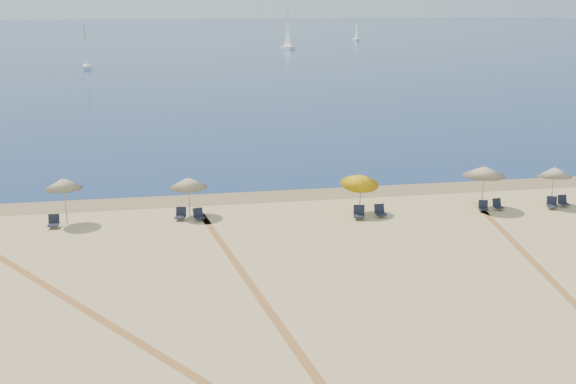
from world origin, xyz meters
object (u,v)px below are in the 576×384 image
Objects in this scene: sailboat_2 at (356,33)px; chair_9 at (563,201)px; chair_8 at (552,203)px; sailboat_0 at (86,55)px; umbrella_2 at (188,182)px; umbrella_1 at (64,183)px; umbrella_5 at (555,172)px; chair_1 at (54,222)px; chair_7 at (498,205)px; chair_4 at (359,213)px; sailboat_1 at (288,37)px; umbrella_3 at (360,179)px; chair_3 at (199,215)px; chair_5 at (380,211)px; chair_6 at (483,207)px; chair_2 at (181,214)px; umbrella_4 at (484,171)px.

chair_9 is at bearing -97.19° from sailboat_2.
chair_8 is 0.11× the size of sailboat_0.
chair_9 is (20.89, -1.89, -1.60)m from umbrella_2.
umbrella_1 is 27.36m from chair_9.
umbrella_5 reaches higher than chair_1.
chair_4 is at bearing 177.68° from chair_7.
umbrella_1 is 87.52m from sailboat_0.
chair_7 is at bearing -105.72° from sailboat_1.
umbrella_2 is 0.25× the size of sailboat_1.
umbrella_1 is at bearing 40.49° from chair_1.
chair_8 is at bearing -5.40° from umbrella_3.
chair_4 is (-0.27, -0.94, -1.60)m from umbrella_3.
chair_3 is 88.96m from sailboat_0.
sailboat_1 is (35.39, 129.84, 2.37)m from chair_1.
sailboat_0 is at bearing 103.06° from chair_5.
umbrella_3 reaches higher than chair_9.
umbrella_2 is 3.34× the size of chair_5.
chair_5 is at bearing -161.74° from chair_6.
chair_9 is (21.38, -1.34, -0.01)m from chair_2.
umbrella_1 is 1.01× the size of umbrella_4.
chair_1 is at bearing 178.54° from umbrella_3.
umbrella_5 is at bearing -1.81° from chair_1.
umbrella_5 is (20.34, -1.61, 0.09)m from umbrella_2.
chair_5 is at bearing 21.38° from chair_4.
chair_5 reaches higher than chair_8.
sailboat_1 is (19.57, 131.18, 2.34)m from chair_4.
umbrella_5 is at bearing 82.91° from chair_8.
umbrella_2 is 132.20m from sailboat_1.
umbrella_2 is at bearing -168.02° from chair_6.
sailboat_1 is (12.45, 131.12, 2.39)m from chair_6.
chair_3 is (7.39, -0.08, -0.01)m from chair_1.
chair_2 is at bearing -3.16° from umbrella_1.
chair_5 is 167.99m from sailboat_2.
chair_4 is 1.32× the size of chair_7.
sailboat_1 is at bearing 103.75° from chair_6.
chair_6 is at bearing -3.17° from chair_1.
chair_5 reaches higher than chair_2.
umbrella_2 is at bearing -179.12° from chair_4.
chair_2 is at bearing 176.52° from umbrella_3.
chair_1 is at bearing -170.78° from chair_4.
chair_4 is 11.15m from chair_8.
chair_3 is 9.71m from chair_5.
umbrella_2 reaches higher than chair_1.
sailboat_2 is at bearing 69.26° from chair_1.
umbrella_1 is at bearing 176.64° from umbrella_3.
sailboat_2 reaches higher than umbrella_2.
umbrella_1 is 15.53m from umbrella_3.
sailboat_0 reaches higher than chair_8.
chair_5 reaches higher than chair_1.
chair_3 is 1.01× the size of chair_6.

